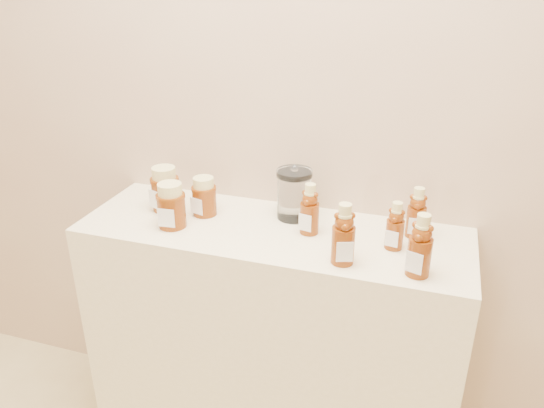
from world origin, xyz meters
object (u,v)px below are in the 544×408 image
(display_table, at_px, (272,346))
(bear_bottle_back_left, at_px, (310,206))
(bear_bottle_front_left, at_px, (344,230))
(honey_jar_left, at_px, (165,189))
(glass_canister, at_px, (294,192))

(display_table, xyz_separation_m, bear_bottle_back_left, (0.11, 0.02, 0.54))
(bear_bottle_front_left, relative_size, honey_jar_left, 1.34)
(display_table, relative_size, glass_canister, 6.88)
(bear_bottle_back_left, height_order, bear_bottle_front_left, bear_bottle_front_left)
(display_table, height_order, bear_bottle_front_left, bear_bottle_front_left)
(bear_bottle_back_left, bearing_deg, display_table, -160.33)
(display_table, relative_size, honey_jar_left, 8.15)
(display_table, distance_m, honey_jar_left, 0.64)
(bear_bottle_back_left, xyz_separation_m, glass_canister, (-0.07, 0.09, -0.00))
(glass_canister, bearing_deg, display_table, -111.51)
(bear_bottle_front_left, height_order, honey_jar_left, bear_bottle_front_left)
(bear_bottle_front_left, height_order, glass_canister, bear_bottle_front_left)
(display_table, height_order, glass_canister, glass_canister)
(display_table, distance_m, glass_canister, 0.55)
(honey_jar_left, height_order, glass_canister, glass_canister)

